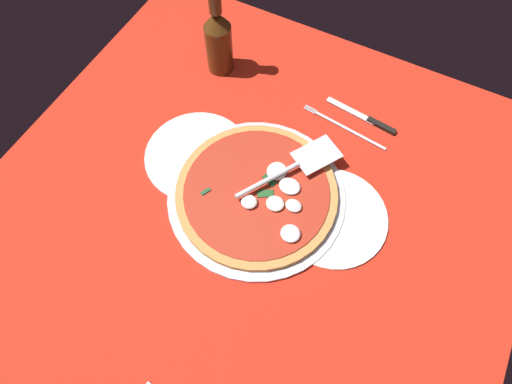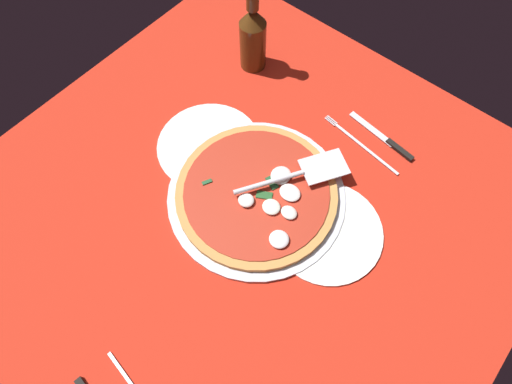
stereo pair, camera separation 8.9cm
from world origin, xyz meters
TOP-DOWN VIEW (x-y plane):
  - ground_plane at (0.00, 0.00)cm, footprint 107.27×107.27cm
  - pizza_pan at (-0.11, 3.19)cm, footprint 36.75×36.75cm
  - dinner_plate_left at (-16.04, 6.06)cm, footprint 22.84×22.84cm
  - dinner_plate_right at (15.85, 6.07)cm, footprint 22.26×22.26cm
  - pizza at (0.14, 3.21)cm, footprint 33.18×33.18cm
  - pizza_server at (4.67, 11.12)cm, footprint 15.70×22.39cm
  - place_setting_far at (11.50, 30.14)cm, footprint 22.34×13.36cm
  - beer_bottle at (-24.22, 30.88)cm, footprint 6.24×6.24cm

SIDE VIEW (x-z plane):
  - ground_plane at x=0.00cm, z-range -0.80..0.00cm
  - place_setting_far at x=11.50cm, z-range -0.34..1.06cm
  - dinner_plate_left at x=-16.04cm, z-range 0.00..1.00cm
  - dinner_plate_right at x=15.85cm, z-range 0.00..1.00cm
  - pizza_pan at x=-0.11cm, z-range 0.00..1.29cm
  - pizza at x=0.14cm, z-range 0.69..3.64cm
  - pizza_server at x=4.67cm, z-range 4.05..5.05cm
  - beer_bottle at x=-24.22cm, z-range -2.97..21.85cm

